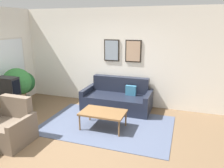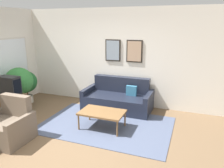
{
  "view_description": "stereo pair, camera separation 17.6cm",
  "coord_description": "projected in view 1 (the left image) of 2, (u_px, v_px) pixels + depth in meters",
  "views": [
    {
      "loc": [
        2.08,
        -3.37,
        2.26
      ],
      "look_at": [
        0.44,
        1.48,
        0.85
      ],
      "focal_mm": 35.0,
      "sensor_mm": 36.0,
      "label": 1
    },
    {
      "loc": [
        2.24,
        -3.31,
        2.26
      ],
      "look_at": [
        0.44,
        1.48,
        0.85
      ],
      "focal_mm": 35.0,
      "sensor_mm": 36.0,
      "label": 2
    }
  ],
  "objects": [
    {
      "name": "tv_stand",
      "position": [
        10.0,
        107.0,
        5.35
      ],
      "size": [
        0.68,
        0.41,
        0.59
      ],
      "color": "brown",
      "rests_on": "ground_plane"
    },
    {
      "name": "ground_plane",
      "position": [
        67.0,
        142.0,
        4.32
      ],
      "size": [
        16.0,
        16.0,
        0.0
      ],
      "primitive_type": "plane",
      "color": "brown"
    },
    {
      "name": "tv",
      "position": [
        7.0,
        86.0,
        5.21
      ],
      "size": [
        0.54,
        0.28,
        0.46
      ],
      "color": "black",
      "rests_on": "tv_stand"
    },
    {
      "name": "coffee_table",
      "position": [
        103.0,
        113.0,
        4.81
      ],
      "size": [
        0.98,
        0.61,
        0.4
      ],
      "color": "brown",
      "rests_on": "ground_plane"
    },
    {
      "name": "couch",
      "position": [
        118.0,
        99.0,
        5.96
      ],
      "size": [
        1.82,
        0.9,
        0.84
      ],
      "color": "#1E2333",
      "rests_on": "ground_plane"
    },
    {
      "name": "potted_plant_by_window",
      "position": [
        25.0,
        88.0,
        6.34
      ],
      "size": [
        0.43,
        0.43,
        0.75
      ],
      "color": "slate",
      "rests_on": "ground_plane"
    },
    {
      "name": "potted_plant_small",
      "position": [
        24.0,
        84.0,
        6.29
      ],
      "size": [
        0.61,
        0.61,
        0.94
      ],
      "color": "beige",
      "rests_on": "ground_plane"
    },
    {
      "name": "armchair",
      "position": [
        9.0,
        128.0,
        4.27
      ],
      "size": [
        0.84,
        0.76,
        0.87
      ],
      "rotation": [
        0.0,
        0.0,
        0.13
      ],
      "color": "#6B5B4C",
      "rests_on": "ground_plane"
    },
    {
      "name": "potted_plant_tall",
      "position": [
        17.0,
        83.0,
        5.84
      ],
      "size": [
        0.75,
        0.75,
        1.14
      ],
      "color": "#383D42",
      "rests_on": "ground_plane"
    },
    {
      "name": "area_rug",
      "position": [
        107.0,
        125.0,
        5.05
      ],
      "size": [
        2.95,
        1.91,
        0.01
      ],
      "color": "#4C5670",
      "rests_on": "ground_plane"
    },
    {
      "name": "wall_back",
      "position": [
        109.0,
        57.0,
        6.23
      ],
      "size": [
        8.0,
        0.09,
        2.7
      ],
      "color": "white",
      "rests_on": "ground_plane"
    }
  ]
}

